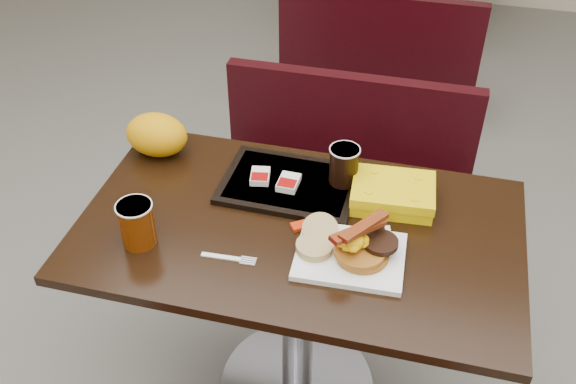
% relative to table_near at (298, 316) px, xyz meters
% --- Properties ---
extents(table_near, '(1.20, 0.70, 0.75)m').
position_rel_table_near_xyz_m(table_near, '(0.00, 0.00, 0.00)').
color(table_near, black).
rests_on(table_near, floor).
extents(bench_near_n, '(1.00, 0.46, 0.72)m').
position_rel_table_near_xyz_m(bench_near_n, '(0.00, 0.70, -0.02)').
color(bench_near_n, black).
rests_on(bench_near_n, floor).
extents(bench_far_s, '(1.00, 0.46, 0.72)m').
position_rel_table_near_xyz_m(bench_far_s, '(0.00, 1.90, -0.02)').
color(bench_far_s, black).
rests_on(bench_far_s, floor).
extents(platter, '(0.29, 0.23, 0.02)m').
position_rel_table_near_xyz_m(platter, '(0.16, -0.09, 0.38)').
color(platter, white).
rests_on(platter, table_near).
extents(pancake_stack, '(0.16, 0.16, 0.03)m').
position_rel_table_near_xyz_m(pancake_stack, '(0.19, -0.09, 0.41)').
color(pancake_stack, '#A6551B').
rests_on(pancake_stack, platter).
extents(sausage_patty, '(0.11, 0.11, 0.01)m').
position_rel_table_near_xyz_m(sausage_patty, '(0.23, -0.07, 0.43)').
color(sausage_patty, black).
rests_on(sausage_patty, pancake_stack).
extents(scrambled_eggs, '(0.11, 0.10, 0.05)m').
position_rel_table_near_xyz_m(scrambled_eggs, '(0.16, -0.10, 0.44)').
color(scrambled_eggs, yellow).
rests_on(scrambled_eggs, pancake_stack).
extents(bacon_strips, '(0.17, 0.18, 0.01)m').
position_rel_table_near_xyz_m(bacon_strips, '(0.17, -0.09, 0.47)').
color(bacon_strips, '#4B0505').
rests_on(bacon_strips, scrambled_eggs).
extents(muffin_bottom, '(0.10, 0.10, 0.02)m').
position_rel_table_near_xyz_m(muffin_bottom, '(0.06, -0.10, 0.40)').
color(muffin_bottom, tan).
rests_on(muffin_bottom, platter).
extents(muffin_top, '(0.11, 0.11, 0.05)m').
position_rel_table_near_xyz_m(muffin_top, '(0.07, -0.04, 0.41)').
color(muffin_top, tan).
rests_on(muffin_top, platter).
extents(coffee_cup_near, '(0.10, 0.10, 0.13)m').
position_rel_table_near_xyz_m(coffee_cup_near, '(-0.39, -0.16, 0.44)').
color(coffee_cup_near, '#8A3205').
rests_on(coffee_cup_near, table_near).
extents(fork, '(0.15, 0.03, 0.00)m').
position_rel_table_near_xyz_m(fork, '(-0.17, -0.17, 0.38)').
color(fork, white).
rests_on(fork, table_near).
extents(knife, '(0.05, 0.17, 0.00)m').
position_rel_table_near_xyz_m(knife, '(0.25, -0.03, 0.38)').
color(knife, white).
rests_on(knife, table_near).
extents(condiment_syrup, '(0.05, 0.05, 0.01)m').
position_rel_table_near_xyz_m(condiment_syrup, '(0.00, -0.01, 0.38)').
color(condiment_syrup, '#B82407').
rests_on(condiment_syrup, table_near).
extents(condiment_ketchup, '(0.04, 0.04, 0.01)m').
position_rel_table_near_xyz_m(condiment_ketchup, '(0.03, 0.11, 0.38)').
color(condiment_ketchup, '#8C0504').
rests_on(condiment_ketchup, table_near).
extents(tray, '(0.39, 0.28, 0.02)m').
position_rel_table_near_xyz_m(tray, '(-0.07, 0.16, 0.38)').
color(tray, black).
rests_on(tray, table_near).
extents(hashbrown_sleeve_left, '(0.07, 0.08, 0.02)m').
position_rel_table_near_xyz_m(hashbrown_sleeve_left, '(-0.15, 0.15, 0.40)').
color(hashbrown_sleeve_left, silver).
rests_on(hashbrown_sleeve_left, tray).
extents(hashbrown_sleeve_right, '(0.06, 0.08, 0.02)m').
position_rel_table_near_xyz_m(hashbrown_sleeve_right, '(-0.07, 0.14, 0.40)').
color(hashbrown_sleeve_right, silver).
rests_on(hashbrown_sleeve_right, tray).
extents(coffee_cup_far, '(0.11, 0.11, 0.11)m').
position_rel_table_near_xyz_m(coffee_cup_far, '(0.08, 0.20, 0.45)').
color(coffee_cup_far, black).
rests_on(coffee_cup_far, tray).
extents(clamshell, '(0.24, 0.19, 0.06)m').
position_rel_table_near_xyz_m(clamshell, '(0.23, 0.16, 0.41)').
color(clamshell, '#DEB903').
rests_on(clamshell, table_near).
extents(paper_bag, '(0.21, 0.16, 0.13)m').
position_rel_table_near_xyz_m(paper_bag, '(-0.50, 0.23, 0.44)').
color(paper_bag, '#CA7E06').
rests_on(paper_bag, table_near).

